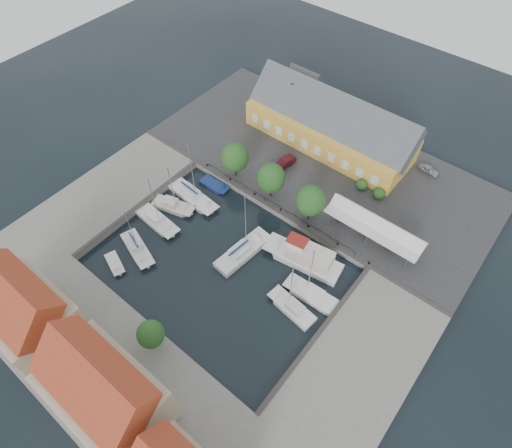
{
  "coord_description": "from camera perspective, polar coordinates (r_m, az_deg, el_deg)",
  "views": [
    {
      "loc": [
        23.93,
        -23.53,
        50.03
      ],
      "look_at": [
        0.0,
        6.0,
        1.5
      ],
      "focal_mm": 30.0,
      "sensor_mm": 36.0,
      "label": 1
    }
  ],
  "objects": [
    {
      "name": "townhouses",
      "position": [
        49.38,
        -21.25,
        -19.12
      ],
      "size": [
        36.3,
        8.5,
        12.0
      ],
      "color": "tan",
      "rests_on": "south_bank"
    },
    {
      "name": "south_bank",
      "position": [
        55.06,
        -18.96,
        -18.13
      ],
      "size": [
        56.0,
        14.0,
        1.0
      ],
      "primitive_type": "cube",
      "color": "slate",
      "rests_on": "ground"
    },
    {
      "name": "car_red",
      "position": [
        69.96,
        3.74,
        8.12
      ],
      "size": [
        2.12,
        4.48,
        1.42
      ],
      "primitive_type": "imported",
      "rotation": [
        0.0,
        0.0,
        -0.15
      ],
      "color": "#53131D",
      "rests_on": "north_quay"
    },
    {
      "name": "trawler",
      "position": [
        59.18,
        6.62,
        -4.52
      ],
      "size": [
        11.64,
        5.02,
        5.0
      ],
      "color": "white",
      "rests_on": "ground"
    },
    {
      "name": "ground",
      "position": [
        60.24,
        -3.61,
        -4.37
      ],
      "size": [
        140.0,
        140.0,
        0.0
      ],
      "primitive_type": "plane",
      "color": "black",
      "rests_on": "ground"
    },
    {
      "name": "west_quay",
      "position": [
        70.89,
        -18.24,
        4.36
      ],
      "size": [
        12.0,
        24.0,
        1.0
      ],
      "primitive_type": "cube",
      "color": "slate",
      "rests_on": "ground"
    },
    {
      "name": "east_boat_b",
      "position": [
        55.95,
        4.9,
        -11.22
      ],
      "size": [
        7.04,
        3.01,
        9.57
      ],
      "color": "white",
      "rests_on": "ground"
    },
    {
      "name": "west_boat_b",
      "position": [
        66.59,
        -11.05,
        2.29
      ],
      "size": [
        7.09,
        4.14,
        9.52
      ],
      "color": "beige",
      "rests_on": "ground"
    },
    {
      "name": "north_quay",
      "position": [
        72.05,
        8.62,
        7.8
      ],
      "size": [
        56.0,
        26.0,
        1.0
      ],
      "primitive_type": "cube",
      "color": "#2D2D30",
      "rests_on": "ground"
    },
    {
      "name": "tent_canopy",
      "position": [
        60.77,
        15.49,
        -0.37
      ],
      "size": [
        14.0,
        4.0,
        2.83
      ],
      "color": "silver",
      "rests_on": "north_quay"
    },
    {
      "name": "west_boat_d",
      "position": [
        62.82,
        -15.53,
        -3.22
      ],
      "size": [
        7.62,
        4.31,
        10.05
      ],
      "color": "white",
      "rests_on": "ground"
    },
    {
      "name": "quay_trees",
      "position": [
        63.03,
        2.03,
        6.14
      ],
      "size": [
        18.2,
        4.2,
        6.3
      ],
      "color": "black",
      "rests_on": "north_quay"
    },
    {
      "name": "launch_nw",
      "position": [
        68.87,
        -5.61,
        5.15
      ],
      "size": [
        5.18,
        2.24,
        0.88
      ],
      "color": "navy",
      "rests_on": "ground"
    },
    {
      "name": "west_boat_c",
      "position": [
        65.19,
        -13.03,
        0.33
      ],
      "size": [
        7.93,
        3.04,
        10.58
      ],
      "color": "white",
      "rests_on": "ground"
    },
    {
      "name": "warehouse",
      "position": [
        73.99,
        9.63,
        13.1
      ],
      "size": [
        28.56,
        14.0,
        9.55
      ],
      "color": "gold",
      "rests_on": "north_quay"
    },
    {
      "name": "west_boat_a",
      "position": [
        67.37,
        -8.43,
        3.6
      ],
      "size": [
        9.43,
        3.33,
        12.15
      ],
      "color": "white",
      "rests_on": "ground"
    },
    {
      "name": "car_silver",
      "position": [
        74.25,
        22.04,
        6.73
      ],
      "size": [
        3.56,
        1.68,
        1.17
      ],
      "primitive_type": "imported",
      "rotation": [
        0.0,
        0.0,
        1.48
      ],
      "color": "#9D9EA4",
      "rests_on": "north_quay"
    },
    {
      "name": "east_boat_a",
      "position": [
        57.14,
        7.43,
        -9.4
      ],
      "size": [
        7.54,
        2.85,
        10.61
      ],
      "color": "white",
      "rests_on": "ground"
    },
    {
      "name": "east_quay",
      "position": [
        54.04,
        13.54,
        -17.68
      ],
      "size": [
        12.0,
        24.0,
        1.0
      ],
      "primitive_type": "cube",
      "color": "slate",
      "rests_on": "ground"
    },
    {
      "name": "quay_edge_fittings",
      "position": [
        61.39,
        -0.72,
        -0.98
      ],
      "size": [
        56.0,
        24.72,
        0.4
      ],
      "color": "#383533",
      "rests_on": "north_quay"
    },
    {
      "name": "launch_sw",
      "position": [
        62.46,
        -18.27,
        -5.11
      ],
      "size": [
        4.46,
        2.87,
        0.98
      ],
      "color": "white",
      "rests_on": "ground"
    },
    {
      "name": "center_sailboat",
      "position": [
        60.07,
        -1.92,
        -3.88
      ],
      "size": [
        3.56,
        9.29,
        12.45
      ],
      "color": "white",
      "rests_on": "ground"
    }
  ]
}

